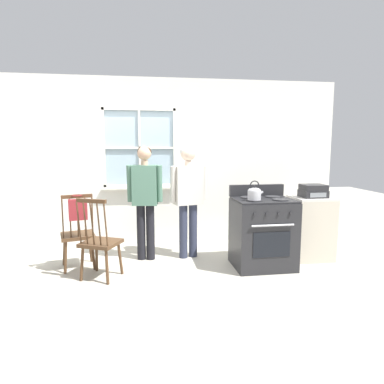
# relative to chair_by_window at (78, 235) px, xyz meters

# --- Properties ---
(ground_plane) EXTENTS (16.00, 16.00, 0.00)m
(ground_plane) POSITION_rel_chair_by_window_xyz_m (0.97, -0.32, -0.45)
(ground_plane) COLOR #B2AD9E
(wall_back) EXTENTS (6.40, 0.16, 2.70)m
(wall_back) POSITION_rel_chair_by_window_xyz_m (0.97, 1.08, 0.88)
(wall_back) COLOR silver
(wall_back) RESTS_ON ground_plane
(chair_by_window) EXTENTS (0.50, 0.49, 1.01)m
(chair_by_window) POSITION_rel_chair_by_window_xyz_m (0.00, 0.00, 0.00)
(chair_by_window) COLOR #4C331E
(chair_by_window) RESTS_ON ground_plane
(chair_near_wall) EXTENTS (0.55, 0.54, 1.01)m
(chair_near_wall) POSITION_rel_chair_by_window_xyz_m (0.33, -0.41, 0.00)
(chair_near_wall) COLOR #4C331E
(chair_near_wall) RESTS_ON ground_plane
(person_elderly_left) EXTENTS (0.51, 0.26, 1.61)m
(person_elderly_left) POSITION_rel_chair_by_window_xyz_m (0.90, 0.23, 0.52)
(person_elderly_left) COLOR black
(person_elderly_left) RESTS_ON ground_plane
(person_teen_center) EXTENTS (0.56, 0.30, 1.62)m
(person_teen_center) POSITION_rel_chair_by_window_xyz_m (1.51, 0.23, 0.55)
(person_teen_center) COLOR #2D3347
(person_teen_center) RESTS_ON ground_plane
(stove) EXTENTS (0.78, 0.68, 1.08)m
(stove) POSITION_rel_chair_by_window_xyz_m (2.44, -0.31, 0.02)
(stove) COLOR #232326
(stove) RESTS_ON ground_plane
(kettle) EXTENTS (0.21, 0.17, 0.25)m
(kettle) POSITION_rel_chair_by_window_xyz_m (2.27, -0.44, 0.58)
(kettle) COLOR #B7B7BC
(kettle) RESTS_ON stove
(potted_plant) EXTENTS (0.11, 0.12, 0.32)m
(potted_plant) POSITION_rel_chair_by_window_xyz_m (0.83, 0.99, 0.60)
(potted_plant) COLOR #42474C
(potted_plant) RESTS_ON wall_back
(handbag) EXTENTS (0.24, 0.22, 0.31)m
(handbag) POSITION_rel_chair_by_window_xyz_m (0.06, -0.23, 0.39)
(handbag) COLOR maroon
(handbag) RESTS_ON chair_by_window
(side_counter) EXTENTS (0.55, 0.50, 0.90)m
(side_counter) POSITION_rel_chair_by_window_xyz_m (3.25, -0.09, 0.00)
(side_counter) COLOR beige
(side_counter) RESTS_ON ground_plane
(stereo) EXTENTS (0.34, 0.29, 0.18)m
(stereo) POSITION_rel_chair_by_window_xyz_m (3.25, -0.11, 0.54)
(stereo) COLOR #232326
(stereo) RESTS_ON side_counter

